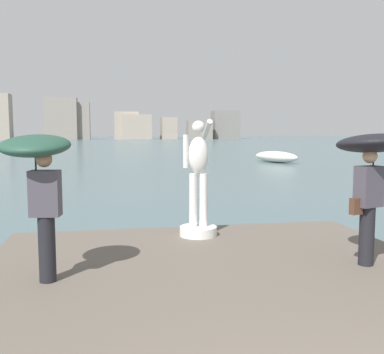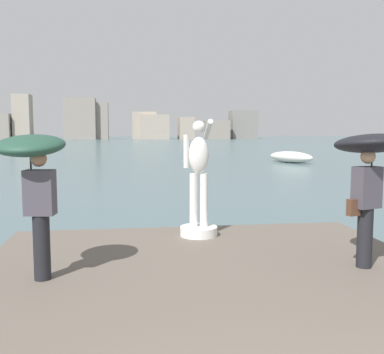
# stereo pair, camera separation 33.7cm
# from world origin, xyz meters

# --- Properties ---
(ground_plane) EXTENTS (400.00, 400.00, 0.00)m
(ground_plane) POSITION_xyz_m (0.00, 40.00, 0.00)
(ground_plane) COLOR #4C666B
(statue_white_figure) EXTENTS (0.71, 0.92, 2.22)m
(statue_white_figure) POSITION_xyz_m (0.16, 6.72, 1.25)
(statue_white_figure) COLOR white
(statue_white_figure) RESTS_ON pier
(onlooker_left) EXTENTS (1.02, 1.05, 1.99)m
(onlooker_left) POSITION_xyz_m (-2.38, 4.56, 1.91)
(onlooker_left) COLOR black
(onlooker_left) RESTS_ON pier
(onlooker_right) EXTENTS (1.34, 1.35, 1.99)m
(onlooker_right) POSITION_xyz_m (2.33, 4.49, 1.98)
(onlooker_right) COLOR black
(onlooker_right) RESTS_ON pier
(boat_far) EXTENTS (3.04, 4.67, 0.88)m
(boat_far) POSITION_xyz_m (11.15, 31.23, 0.44)
(boat_far) COLOR silver
(boat_far) RESTS_ON ground
(distant_skyline) EXTENTS (86.34, 14.40, 13.93)m
(distant_skyline) POSITION_xyz_m (-2.34, 145.00, 5.04)
(distant_skyline) COLOR gray
(distant_skyline) RESTS_ON ground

